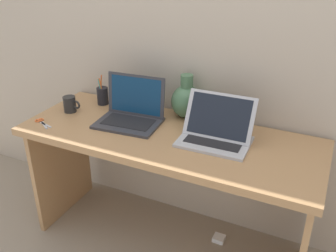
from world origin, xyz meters
TOP-DOWN VIEW (x-y plane):
  - ground_plane at (0.00, 0.00)m, footprint 6.00×6.00m
  - back_wall at (0.00, 0.35)m, footprint 4.40×0.04m
  - desk at (0.00, 0.00)m, footprint 1.63×0.62m
  - laptop_left at (-0.26, 0.07)m, footprint 0.37×0.29m
  - laptop_right at (0.25, 0.05)m, footprint 0.36×0.26m
  - green_vase at (0.00, 0.25)m, footprint 0.18×0.18m
  - coffee_mug at (-0.66, 0.02)m, footprint 0.11×0.08m
  - pen_cup at (-0.55, 0.20)m, footprint 0.07×0.07m
  - scissors at (-0.72, -0.18)m, footprint 0.14×0.09m
  - power_brick at (0.29, 0.14)m, footprint 0.07×0.07m

SIDE VIEW (x-z plane):
  - ground_plane at x=0.00m, z-range 0.00..0.00m
  - power_brick at x=0.29m, z-range 0.00..0.03m
  - desk at x=0.00m, z-range 0.22..0.98m
  - scissors at x=-0.72m, z-range 0.75..0.76m
  - coffee_mug at x=-0.66m, z-range 0.76..0.85m
  - pen_cup at x=-0.55m, z-range 0.72..0.91m
  - laptop_right at x=0.25m, z-range 0.70..0.93m
  - laptop_left at x=-0.26m, z-range 0.69..0.95m
  - green_vase at x=0.00m, z-range 0.73..0.99m
  - back_wall at x=0.00m, z-range 0.00..2.40m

